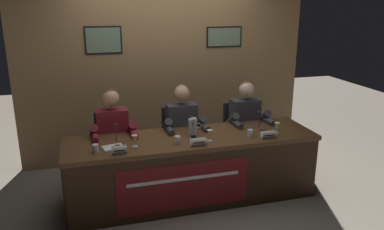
# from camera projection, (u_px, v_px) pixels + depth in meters

# --- Properties ---
(ground_plane) EXTENTS (12.00, 12.00, 0.00)m
(ground_plane) POSITION_uv_depth(u_px,v_px,m) (192.00, 196.00, 4.47)
(ground_plane) COLOR gray
(wall_back_panelled) EXTENTS (3.99, 0.14, 2.60)m
(wall_back_panelled) POSITION_uv_depth(u_px,v_px,m) (166.00, 67.00, 5.32)
(wall_back_panelled) COLOR #937047
(wall_back_panelled) RESTS_ON ground_plane
(conference_table) EXTENTS (2.79, 0.78, 0.74)m
(conference_table) POSITION_uv_depth(u_px,v_px,m) (194.00, 160.00, 4.23)
(conference_table) COLOR brown
(conference_table) RESTS_ON ground_plane
(chair_left) EXTENTS (0.44, 0.45, 0.91)m
(chair_left) POSITION_uv_depth(u_px,v_px,m) (113.00, 151.00, 4.65)
(chair_left) COLOR black
(chair_left) RESTS_ON ground_plane
(panelist_left) EXTENTS (0.51, 0.48, 1.24)m
(panelist_left) POSITION_uv_depth(u_px,v_px,m) (114.00, 135.00, 4.39)
(panelist_left) COLOR black
(panelist_left) RESTS_ON ground_plane
(nameplate_left) EXTENTS (0.15, 0.06, 0.08)m
(nameplate_left) POSITION_uv_depth(u_px,v_px,m) (119.00, 150.00, 3.77)
(nameplate_left) COLOR white
(nameplate_left) RESTS_ON conference_table
(juice_glass_left) EXTENTS (0.06, 0.06, 0.12)m
(juice_glass_left) POSITION_uv_depth(u_px,v_px,m) (135.00, 139.00, 3.94)
(juice_glass_left) COLOR white
(juice_glass_left) RESTS_ON conference_table
(water_cup_left) EXTENTS (0.06, 0.06, 0.08)m
(water_cup_left) POSITION_uv_depth(u_px,v_px,m) (96.00, 149.00, 3.80)
(water_cup_left) COLOR silver
(water_cup_left) RESTS_ON conference_table
(microphone_left) EXTENTS (0.06, 0.17, 0.22)m
(microphone_left) POSITION_uv_depth(u_px,v_px,m) (117.00, 139.00, 3.96)
(microphone_left) COLOR black
(microphone_left) RESTS_ON conference_table
(chair_center) EXTENTS (0.44, 0.45, 0.91)m
(chair_center) POSITION_uv_depth(u_px,v_px,m) (180.00, 144.00, 4.87)
(chair_center) COLOR black
(chair_center) RESTS_ON ground_plane
(panelist_center) EXTENTS (0.51, 0.48, 1.24)m
(panelist_center) POSITION_uv_depth(u_px,v_px,m) (184.00, 128.00, 4.61)
(panelist_center) COLOR black
(panelist_center) RESTS_ON ground_plane
(nameplate_center) EXTENTS (0.17, 0.06, 0.08)m
(nameplate_center) POSITION_uv_depth(u_px,v_px,m) (199.00, 142.00, 3.98)
(nameplate_center) COLOR white
(nameplate_center) RESTS_ON conference_table
(juice_glass_center) EXTENTS (0.06, 0.06, 0.12)m
(juice_glass_center) POSITION_uv_depth(u_px,v_px,m) (210.00, 133.00, 4.10)
(juice_glass_center) COLOR white
(juice_glass_center) RESTS_ON conference_table
(water_cup_center) EXTENTS (0.06, 0.06, 0.08)m
(water_cup_center) POSITION_uv_depth(u_px,v_px,m) (177.00, 140.00, 4.03)
(water_cup_center) COLOR silver
(water_cup_center) RESTS_ON conference_table
(microphone_center) EXTENTS (0.06, 0.17, 0.22)m
(microphone_center) POSITION_uv_depth(u_px,v_px,m) (192.00, 130.00, 4.24)
(microphone_center) COLOR black
(microphone_center) RESTS_ON conference_table
(chair_right) EXTENTS (0.44, 0.45, 0.91)m
(chair_right) POSITION_uv_depth(u_px,v_px,m) (240.00, 138.00, 5.09)
(chair_right) COLOR black
(chair_right) RESTS_ON ground_plane
(panelist_right) EXTENTS (0.51, 0.48, 1.24)m
(panelist_right) POSITION_uv_depth(u_px,v_px,m) (247.00, 122.00, 4.82)
(panelist_right) COLOR black
(panelist_right) RESTS_ON ground_plane
(nameplate_right) EXTENTS (0.18, 0.06, 0.08)m
(nameplate_right) POSITION_uv_depth(u_px,v_px,m) (269.00, 135.00, 4.19)
(nameplate_right) COLOR white
(nameplate_right) RESTS_ON conference_table
(juice_glass_right) EXTENTS (0.06, 0.06, 0.12)m
(juice_glass_right) POSITION_uv_depth(u_px,v_px,m) (277.00, 126.00, 4.35)
(juice_glass_right) COLOR white
(juice_glass_right) RESTS_ON conference_table
(water_cup_right) EXTENTS (0.06, 0.06, 0.08)m
(water_cup_right) POSITION_uv_depth(u_px,v_px,m) (250.00, 134.00, 4.23)
(water_cup_right) COLOR silver
(water_cup_right) RESTS_ON conference_table
(microphone_right) EXTENTS (0.06, 0.17, 0.22)m
(microphone_right) POSITION_uv_depth(u_px,v_px,m) (261.00, 125.00, 4.42)
(microphone_right) COLOR black
(microphone_right) RESTS_ON conference_table
(water_pitcher_central) EXTENTS (0.15, 0.10, 0.21)m
(water_pitcher_central) POSITION_uv_depth(u_px,v_px,m) (193.00, 126.00, 4.29)
(water_pitcher_central) COLOR silver
(water_pitcher_central) RESTS_ON conference_table
(document_stack_left) EXTENTS (0.24, 0.19, 0.01)m
(document_stack_left) POSITION_uv_depth(u_px,v_px,m) (113.00, 147.00, 3.93)
(document_stack_left) COLOR white
(document_stack_left) RESTS_ON conference_table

